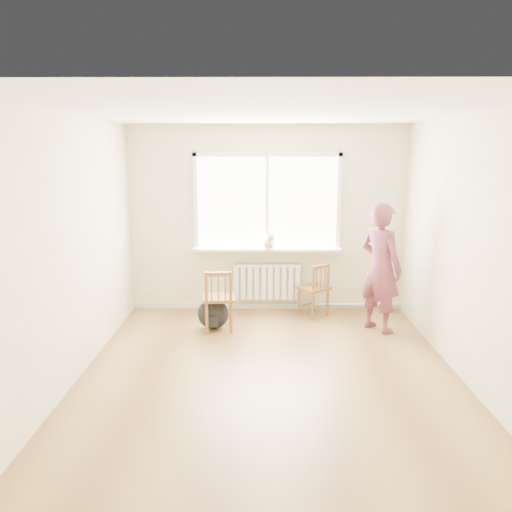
{
  "coord_description": "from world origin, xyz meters",
  "views": [
    {
      "loc": [
        -0.1,
        -4.96,
        2.33
      ],
      "look_at": [
        -0.15,
        1.2,
        1.03
      ],
      "focal_mm": 35.0,
      "sensor_mm": 36.0,
      "label": 1
    }
  ],
  "objects_px": {
    "chair_left": "(219,300)",
    "cat": "(269,241)",
    "person": "(381,268)",
    "backpack": "(213,314)",
    "chair_right": "(315,290)"
  },
  "relations": [
    {
      "from": "chair_right",
      "to": "cat",
      "type": "distance_m",
      "value": 0.96
    },
    {
      "from": "chair_right",
      "to": "cat",
      "type": "xyz_separation_m",
      "value": [
        -0.66,
        0.17,
        0.67
      ]
    },
    {
      "from": "cat",
      "to": "chair_left",
      "type": "bearing_deg",
      "value": -143.9
    },
    {
      "from": "cat",
      "to": "backpack",
      "type": "relative_size",
      "value": 0.97
    },
    {
      "from": "chair_right",
      "to": "person",
      "type": "distance_m",
      "value": 1.05
    },
    {
      "from": "cat",
      "to": "chair_right",
      "type": "bearing_deg",
      "value": -27.85
    },
    {
      "from": "chair_left",
      "to": "person",
      "type": "xyz_separation_m",
      "value": [
        2.1,
        0.06,
        0.43
      ]
    },
    {
      "from": "cat",
      "to": "backpack",
      "type": "height_order",
      "value": "cat"
    },
    {
      "from": "person",
      "to": "backpack",
      "type": "bearing_deg",
      "value": 51.82
    },
    {
      "from": "chair_left",
      "to": "cat",
      "type": "distance_m",
      "value": 1.21
    },
    {
      "from": "chair_left",
      "to": "cat",
      "type": "xyz_separation_m",
      "value": [
        0.66,
        0.78,
        0.64
      ]
    },
    {
      "from": "chair_left",
      "to": "cat",
      "type": "height_order",
      "value": "cat"
    },
    {
      "from": "backpack",
      "to": "cat",
      "type": "bearing_deg",
      "value": 43.0
    },
    {
      "from": "cat",
      "to": "person",
      "type": "bearing_deg",
      "value": -40.06
    },
    {
      "from": "chair_left",
      "to": "backpack",
      "type": "relative_size",
      "value": 2.01
    }
  ]
}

